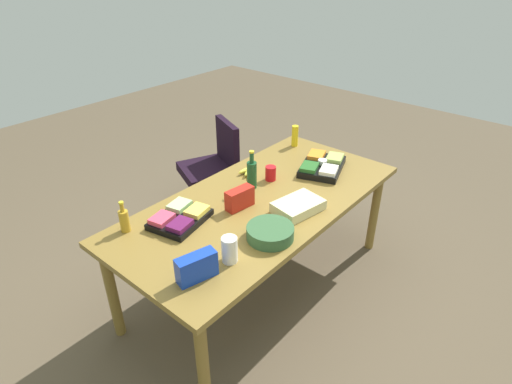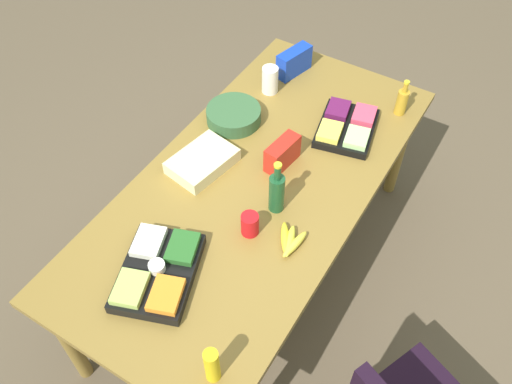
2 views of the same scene
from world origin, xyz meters
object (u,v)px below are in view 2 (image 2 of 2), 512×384
red_solo_cup (250,224)px  salad_bowl (234,115)px  dressing_bottle (402,101)px  chip_bag_red (282,153)px  veggie_tray (158,271)px  wine_bottle (277,192)px  chip_bag_blue (294,62)px  conference_table (257,191)px  mustard_bottle (212,365)px  sheet_cake (202,161)px  banana_bunch (290,241)px  mayo_jar (270,80)px  fruit_platter (347,127)px

red_solo_cup → salad_bowl: bearing=38.5°
dressing_bottle → chip_bag_red: size_ratio=1.05×
veggie_tray → wine_bottle: (0.57, -0.24, 0.08)m
wine_bottle → chip_bag_blue: wine_bottle is taller
wine_bottle → chip_bag_red: size_ratio=1.46×
conference_table → mustard_bottle: bearing=-158.1°
wine_bottle → red_solo_cup: size_ratio=2.65×
sheet_cake → salad_bowl: salad_bowl is taller
banana_bunch → sheet_cake: bearing=72.7°
conference_table → veggie_tray: bearing=173.6°
dressing_bottle → mustard_bottle: dressing_bottle is taller
mustard_bottle → red_solo_cup: bearing=20.2°
veggie_tray → red_solo_cup: size_ratio=4.52×
salad_bowl → wine_bottle: (-0.40, -0.49, 0.07)m
banana_bunch → dressing_bottle: bearing=-4.5°
dressing_bottle → red_solo_cup: bearing=166.2°
conference_table → banana_bunch: 0.41m
veggie_tray → chip_bag_red: (0.83, -0.12, 0.03)m
sheet_cake → red_solo_cup: 0.46m
salad_bowl → veggie_tray: size_ratio=0.58×
chip_bag_red → mayo_jar: bearing=36.6°
dressing_bottle → mustard_bottle: size_ratio=1.13×
wine_bottle → mayo_jar: (0.71, 0.45, -0.03)m
salad_bowl → banana_bunch: bearing=-130.2°
veggie_tray → mayo_jar: 1.30m
wine_bottle → mustard_bottle: size_ratio=1.57×
mustard_bottle → veggie_tray: bearing=61.7°
chip_bag_blue → veggie_tray: bearing=-173.0°
dressing_bottle → salad_bowl: size_ratio=0.73×
salad_bowl → mayo_jar: 0.32m
dressing_bottle → mustard_bottle: 1.73m
salad_bowl → dressing_bottle: bearing=-54.4°
mustard_bottle → mayo_jar: mustard_bottle is taller
red_solo_cup → veggie_tray: bearing=152.4°
sheet_cake → chip_bag_blue: size_ratio=1.45×
wine_bottle → fruit_platter: bearing=-5.0°
sheet_cake → mustard_bottle: size_ratio=1.72×
chip_bag_red → fruit_platter: bearing=-24.4°
dressing_bottle → chip_bag_red: dressing_bottle is taller
sheet_cake → fruit_platter: bearing=-39.6°
red_solo_cup → banana_bunch: size_ratio=0.62×
chip_bag_red → veggie_tray: bearing=171.8°
veggie_tray → chip_bag_blue: (1.50, 0.18, 0.04)m
veggie_tray → banana_bunch: (0.43, -0.39, -0.01)m
red_solo_cup → dressing_bottle: bearing=-13.8°
conference_table → banana_bunch: bearing=-127.2°
dressing_bottle → red_solo_cup: dressing_bottle is taller
wine_bottle → banana_bunch: 0.23m
mayo_jar → banana_bunch: bearing=-144.8°
wine_bottle → fruit_platter: (0.64, -0.06, -0.08)m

